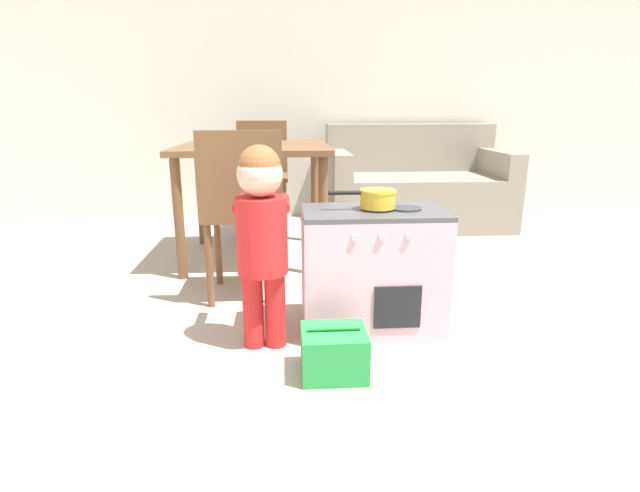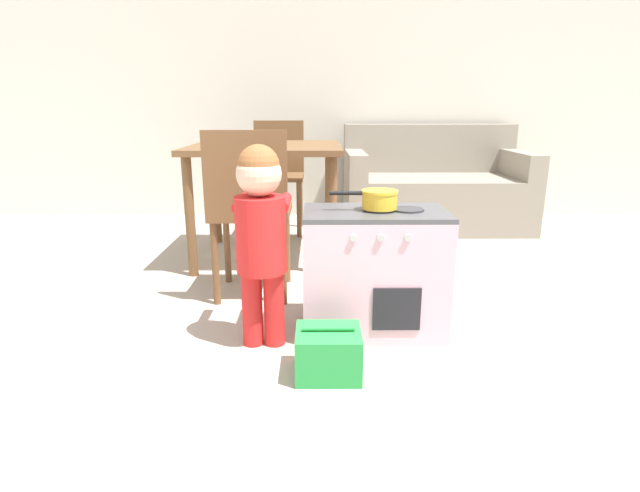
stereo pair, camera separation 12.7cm
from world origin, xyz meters
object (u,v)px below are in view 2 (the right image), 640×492
toy_pot (379,198)px  dining_table (266,161)px  toy_basket (328,353)px  dining_chair_far (278,172)px  play_kitchen (374,271)px  dining_chair_near (250,209)px  child_figure (261,224)px  couch (433,189)px

toy_pot → dining_table: (-0.58, 1.12, 0.04)m
toy_basket → dining_chair_far: bearing=98.6°
play_kitchen → toy_pot: (0.01, 0.00, 0.32)m
toy_pot → dining_chair_far: 1.97m
play_kitchen → dining_chair_near: (-0.58, 0.40, 0.20)m
toy_pot → dining_chair_near: 0.72m
child_figure → dining_chair_far: bearing=92.3°
dining_table → dining_chair_near: dining_chair_near is taller
child_figure → dining_table: bearing=94.4°
toy_pot → toy_basket: (-0.22, -0.40, -0.50)m
child_figure → dining_chair_near: (-0.11, 0.54, -0.04)m
dining_chair_far → couch: dining_chair_far is taller
toy_basket → child_figure: bearing=136.0°
play_kitchen → toy_pot: toy_pot is taller
toy_pot → play_kitchen: bearing=-177.6°
child_figure → toy_pot: bearing=16.7°
child_figure → toy_basket: 0.56m
play_kitchen → toy_pot: size_ratio=2.11×
play_kitchen → toy_basket: play_kitchen is taller
dining_chair_near → dining_table: bearing=88.8°
toy_pot → dining_chair_near: (-0.60, 0.40, -0.12)m
dining_table → dining_chair_near: 0.75m
toy_basket → couch: (0.92, 2.44, 0.22)m
child_figure → dining_table: (-0.10, 1.27, 0.12)m
dining_chair_near → couch: size_ratio=0.59×
dining_chair_near → couch: (1.30, 1.65, -0.17)m
dining_chair_near → dining_chair_far: 1.49m
dining_table → toy_pot: bearing=-62.7°
toy_pot → child_figure: 0.51m
toy_pot → couch: size_ratio=0.20×
child_figure → play_kitchen: bearing=17.0°
child_figure → dining_chair_far: 2.03m
dining_chair_far → couch: size_ratio=0.59×
play_kitchen → dining_table: (-0.57, 1.12, 0.36)m
play_kitchen → couch: 2.17m
play_kitchen → toy_basket: (-0.21, -0.40, -0.18)m
dining_table → dining_chair_near: (-0.02, -0.73, -0.16)m
child_figure → dining_table: child_figure is taller
play_kitchen → toy_pot: 0.32m
child_figure → dining_chair_near: size_ratio=0.96×
toy_pot → dining_chair_far: size_ratio=0.33×
toy_pot → dining_chair_near: bearing=146.4°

